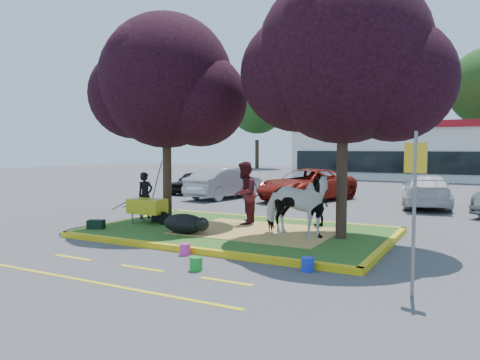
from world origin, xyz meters
The scene contains 31 objects.
ground centered at (0.00, 0.00, 0.00)m, with size 90.00×90.00×0.00m, color #424244.
median_island centered at (0.00, 0.00, 0.07)m, with size 8.00×5.00×0.15m, color #23551A.
curb_near centered at (0.00, -2.58, 0.07)m, with size 8.30×0.16×0.15m, color yellow.
curb_far centered at (0.00, 2.58, 0.07)m, with size 8.30×0.16×0.15m, color yellow.
curb_left centered at (-4.08, 0.00, 0.07)m, with size 0.16×5.30×0.15m, color yellow.
curb_right centered at (4.08, 0.00, 0.07)m, with size 0.16×5.30×0.15m, color yellow.
straw_bedding centered at (0.60, 0.00, 0.15)m, with size 4.20×3.00×0.01m, color tan.
tree_purple_left centered at (-2.78, 0.38, 4.36)m, with size 5.06×4.20×6.51m.
tree_purple_right centered at (2.92, 0.18, 4.56)m, with size 5.30×4.40×6.82m.
fire_lane_stripe_a centered at (-2.00, -4.20, 0.00)m, with size 1.10×0.12×0.01m, color yellow.
fire_lane_stripe_b centered at (0.00, -4.20, 0.00)m, with size 1.10×0.12×0.01m, color yellow.
fire_lane_stripe_c centered at (2.00, -4.20, 0.00)m, with size 1.10×0.12×0.01m, color yellow.
fire_lane_long centered at (0.00, -5.40, 0.00)m, with size 6.00×0.10×0.01m, color yellow.
retail_building centered at (2.00, 27.98, 2.25)m, with size 20.40×8.40×4.40m.
treeline centered at (1.23, 37.61, 7.73)m, with size 46.58×7.80×14.63m.
cow centered at (1.83, -0.31, 1.00)m, with size 0.91×2.01×1.69m, color white.
calf centered at (-1.01, -1.24, 0.42)m, with size 1.24×0.70×0.54m, color black.
handler centered at (-3.70, 0.40, 0.91)m, with size 0.55×0.36×1.52m, color black.
visitor_a centered at (-0.28, 0.89, 1.10)m, with size 0.93×0.72×1.90m, color #4D161D.
visitor_b centered at (1.85, 1.62, 0.72)m, with size 0.67×0.28×1.14m, color black.
wheelbarrow centered at (-3.00, -0.34, 0.67)m, with size 2.00×0.71×0.75m.
gear_bag_dark centered at (-2.85, 0.02, 0.27)m, with size 0.47×0.26×0.24m, color black.
gear_bag_green centered at (-3.70, -1.79, 0.27)m, with size 0.46×0.29×0.25m, color black.
sign_post centered at (5.16, -3.48, 1.72)m, with size 0.37×0.15×2.75m.
bucket_green centered at (1.08, -3.82, 0.14)m, with size 0.26×0.26×0.28m, color #179829.
bucket_pink centered at (0.10, -2.80, 0.13)m, with size 0.25×0.25×0.27m, color #E532A7.
bucket_blue centered at (3.08, -2.80, 0.14)m, with size 0.26×0.26×0.28m, color blue.
car_black centered at (-7.86, 9.49, 0.60)m, with size 1.43×3.55×1.21m, color black.
car_silver centered at (-5.17, 8.18, 0.74)m, with size 1.56×4.47×1.47m, color #9B9EA2.
car_red centered at (-1.23, 8.98, 0.74)m, with size 2.46×5.33×1.48m, color maroon.
car_white centered at (3.93, 9.16, 0.67)m, with size 1.88×4.63×1.34m, color silver.
Camera 1 is at (6.23, -11.58, 2.48)m, focal length 35.00 mm.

